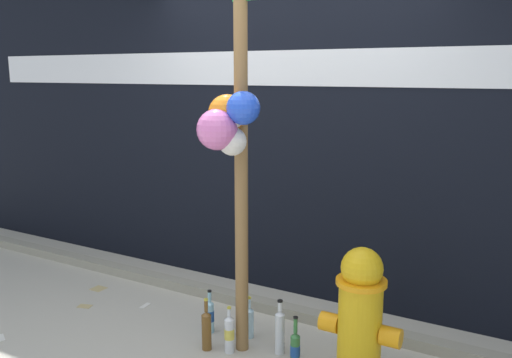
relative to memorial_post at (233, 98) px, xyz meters
name	(u,v)px	position (x,y,z in m)	size (l,w,h in m)	color
building_wall	(295,59)	(-0.17, 1.19, 0.26)	(10.00, 0.21, 3.87)	black
curb_strip	(262,305)	(-0.17, 0.68, -1.64)	(8.00, 0.12, 0.08)	gray
memorial_post	(233,98)	(0.00, 0.00, 0.00)	(0.47, 0.45, 2.89)	olive
fire_hydrant	(360,317)	(0.83, 0.07, -1.25)	(0.49, 0.30, 0.85)	gold
bottle_0	(295,347)	(0.41, 0.07, -1.57)	(0.06, 0.06, 0.32)	#337038
bottle_1	(280,331)	(0.26, 0.14, -1.52)	(0.06, 0.06, 0.37)	silver
bottle_2	(249,321)	(-0.03, 0.23, -1.56)	(0.07, 0.07, 0.30)	#B2DBEA
bottle_3	(207,329)	(-0.19, -0.06, -1.54)	(0.07, 0.07, 0.36)	brown
bottle_4	(210,315)	(-0.31, 0.16, -1.55)	(0.06, 0.06, 0.32)	#93CCE0
bottle_5	(229,333)	(-0.03, -0.01, -1.55)	(0.07, 0.07, 0.32)	silver
litter_0	(0,338)	(-1.53, -0.66, -1.68)	(0.12, 0.05, 0.01)	silver
litter_1	(145,305)	(-1.02, 0.26, -1.68)	(0.11, 0.04, 0.01)	silver
litter_2	(98,288)	(-1.60, 0.33, -1.68)	(0.11, 0.11, 0.01)	tan
litter_3	(85,306)	(-1.42, 0.01, -1.68)	(0.07, 0.11, 0.01)	tan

